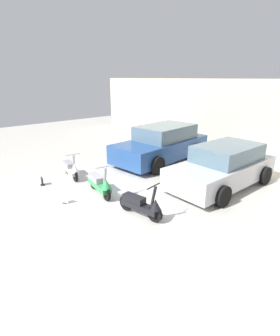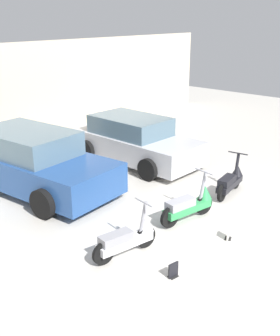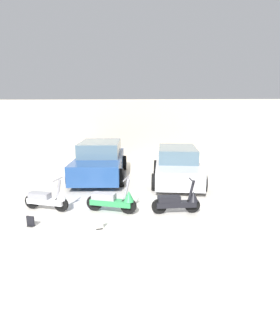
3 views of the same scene
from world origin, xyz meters
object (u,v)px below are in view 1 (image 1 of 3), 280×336
Objects in this scene: car_rear_center at (223,167)px; placard_near_left_scooter at (42,182)px; scooter_front_right at (100,184)px; car_rear_left at (162,144)px; scooter_front_center at (142,204)px; scooter_front_left at (71,168)px; placard_near_right_scooter at (65,199)px.

car_rear_center is 15.03× the size of placard_near_left_scooter.
car_rear_center reaches higher than scooter_front_right.
car_rear_left is at bearing -97.57° from car_rear_center.
scooter_front_center is (1.77, 0.07, -0.02)m from scooter_front_right.
scooter_front_right is at bearing 173.10° from scooter_front_center.
car_rear_left is at bearing 116.96° from scooter_front_right.
scooter_front_left reaches higher than placard_near_right_scooter.
scooter_front_right reaches higher than placard_near_right_scooter.
scooter_front_center is at bearing 33.15° from car_rear_left.
scooter_front_left is 1.00× the size of scooter_front_center.
car_rear_center is 4.91m from placard_near_right_scooter.
placard_near_right_scooter is at bearing -159.46° from scooter_front_center.
car_rear_left is 17.08× the size of placard_near_left_scooter.
scooter_front_right is 5.50× the size of placard_near_left_scooter.
scooter_front_right reaches higher than scooter_front_center.
car_rear_left is 3.19m from car_rear_center.
scooter_front_left is at bearing 89.23° from placard_near_left_scooter.
scooter_front_right is 3.89m from car_rear_center.
car_rear_center is at bearing 48.66° from placard_near_left_scooter.
placard_near_right_scooter is (-0.17, -1.04, -0.24)m from scooter_front_right.
scooter_front_left is at bearing 171.57° from scooter_front_center.
placard_near_left_scooter is (-3.64, -1.08, -0.22)m from scooter_front_center.
scooter_front_center is 5.13× the size of placard_near_right_scooter.
placard_near_left_scooter is at bearing -80.54° from scooter_front_left.
scooter_front_right is (1.85, -0.03, 0.02)m from scooter_front_left.
scooter_front_left is 0.34× the size of car_rear_center.
placard_near_right_scooter is at bearing 6.64° from car_rear_left.
scooter_front_right is at bearing -29.54° from car_rear_center.
scooter_front_right is at bearing 28.39° from placard_near_left_scooter.
placard_near_right_scooter is (-2.14, -4.39, -0.52)m from car_rear_center.
scooter_front_center is 0.34× the size of car_rear_center.
scooter_front_right is 0.32× the size of car_rear_left.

